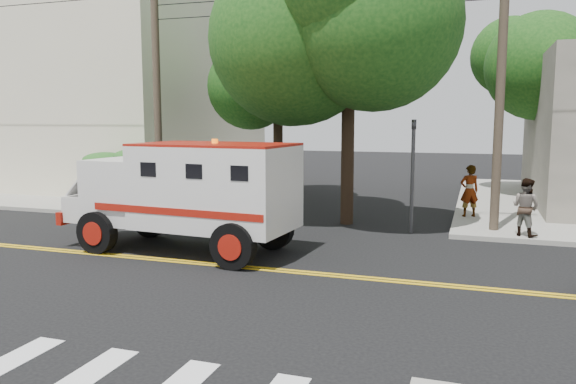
% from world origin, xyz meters
% --- Properties ---
extents(ground, '(100.00, 100.00, 0.00)m').
position_xyz_m(ground, '(0.00, 0.00, 0.00)').
color(ground, black).
rests_on(ground, ground).
extents(sidewalk_nw, '(17.00, 17.00, 0.15)m').
position_xyz_m(sidewalk_nw, '(-13.50, 13.50, 0.07)').
color(sidewalk_nw, gray).
rests_on(sidewalk_nw, ground).
extents(building_left, '(16.00, 14.00, 10.00)m').
position_xyz_m(building_left, '(-15.50, 15.00, 5.15)').
color(building_left, beige).
rests_on(building_left, sidewalk_nw).
extents(utility_pole_left, '(0.28, 0.28, 9.00)m').
position_xyz_m(utility_pole_left, '(-5.60, 6.00, 4.50)').
color(utility_pole_left, '#382D23').
rests_on(utility_pole_left, ground).
extents(utility_pole_right, '(0.28, 0.28, 9.00)m').
position_xyz_m(utility_pole_right, '(6.30, 6.20, 4.50)').
color(utility_pole_right, '#382D23').
rests_on(utility_pole_right, ground).
extents(tree_main, '(6.08, 5.70, 9.85)m').
position_xyz_m(tree_main, '(1.94, 6.21, 7.20)').
color(tree_main, black).
rests_on(tree_main, ground).
extents(tree_left, '(4.48, 4.20, 7.70)m').
position_xyz_m(tree_left, '(-2.68, 11.79, 5.73)').
color(tree_left, black).
rests_on(tree_left, ground).
extents(tree_right, '(4.80, 4.50, 8.20)m').
position_xyz_m(tree_right, '(8.84, 15.77, 6.09)').
color(tree_right, black).
rests_on(tree_right, ground).
extents(traffic_signal, '(0.15, 0.18, 3.60)m').
position_xyz_m(traffic_signal, '(3.80, 5.60, 2.23)').
color(traffic_signal, '#3F3F42').
rests_on(traffic_signal, ground).
extents(accessibility_sign, '(0.45, 0.10, 2.02)m').
position_xyz_m(accessibility_sign, '(-6.20, 6.17, 1.37)').
color(accessibility_sign, '#3F3F42').
rests_on(accessibility_sign, ground).
extents(palm_planter, '(3.52, 2.63, 2.36)m').
position_xyz_m(palm_planter, '(-7.44, 6.62, 1.65)').
color(palm_planter, '#1E3314').
rests_on(palm_planter, sidewalk_nw).
extents(armored_truck, '(6.71, 3.06, 2.98)m').
position_xyz_m(armored_truck, '(-1.68, 1.08, 1.70)').
color(armored_truck, silver).
rests_on(armored_truck, ground).
extents(pedestrian_a, '(0.80, 0.68, 1.85)m').
position_xyz_m(pedestrian_a, '(5.50, 8.47, 1.08)').
color(pedestrian_a, gray).
rests_on(pedestrian_a, sidewalk_ne).
extents(pedestrian_b, '(1.07, 1.03, 1.73)m').
position_xyz_m(pedestrian_b, '(7.14, 5.50, 1.02)').
color(pedestrian_b, gray).
rests_on(pedestrian_b, sidewalk_ne).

